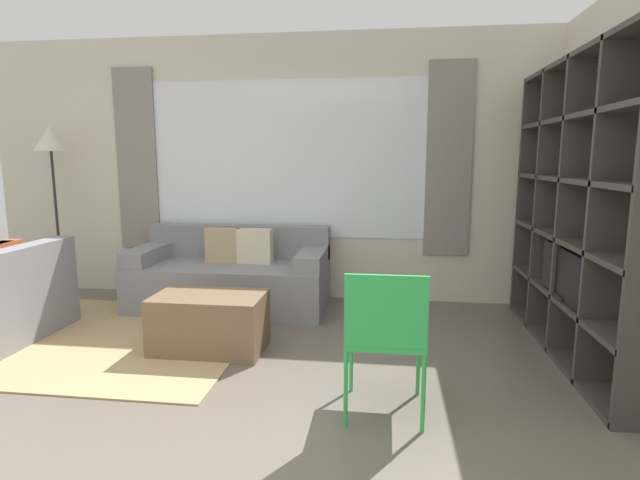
{
  "coord_description": "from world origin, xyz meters",
  "views": [
    {
      "loc": [
        1.03,
        -2.0,
        1.46
      ],
      "look_at": [
        0.53,
        1.71,
        0.85
      ],
      "focal_mm": 28.0,
      "sensor_mm": 36.0,
      "label": 1
    }
  ],
  "objects_px": {
    "ottoman": "(210,323)",
    "couch_main": "(231,277)",
    "folding_chair": "(385,331)",
    "floor_lamp": "(51,150)",
    "shelving_unit": "(589,212)"
  },
  "relations": [
    {
      "from": "couch_main",
      "to": "floor_lamp",
      "type": "height_order",
      "value": "floor_lamp"
    },
    {
      "from": "folding_chair",
      "to": "floor_lamp",
      "type": "bearing_deg",
      "value": -31.87
    },
    {
      "from": "shelving_unit",
      "to": "couch_main",
      "type": "xyz_separation_m",
      "value": [
        -2.97,
        0.84,
        -0.78
      ]
    },
    {
      "from": "shelving_unit",
      "to": "floor_lamp",
      "type": "xyz_separation_m",
      "value": [
        -4.92,
        1.01,
        0.47
      ]
    },
    {
      "from": "shelving_unit",
      "to": "ottoman",
      "type": "xyz_separation_m",
      "value": [
        -2.79,
        -0.3,
        -0.86
      ]
    },
    {
      "from": "shelving_unit",
      "to": "ottoman",
      "type": "distance_m",
      "value": 2.93
    },
    {
      "from": "folding_chair",
      "to": "ottoman",
      "type": "bearing_deg",
      "value": -32.43
    },
    {
      "from": "ottoman",
      "to": "folding_chair",
      "type": "bearing_deg",
      "value": -32.43
    },
    {
      "from": "couch_main",
      "to": "folding_chair",
      "type": "distance_m",
      "value": 2.51
    },
    {
      "from": "couch_main",
      "to": "floor_lamp",
      "type": "distance_m",
      "value": 2.32
    },
    {
      "from": "floor_lamp",
      "to": "folding_chair",
      "type": "distance_m",
      "value": 4.21
    },
    {
      "from": "ottoman",
      "to": "couch_main",
      "type": "bearing_deg",
      "value": 99.2
    },
    {
      "from": "floor_lamp",
      "to": "folding_chair",
      "type": "xyz_separation_m",
      "value": [
        3.47,
        -2.16,
        -1.03
      ]
    },
    {
      "from": "couch_main",
      "to": "folding_chair",
      "type": "height_order",
      "value": "folding_chair"
    },
    {
      "from": "shelving_unit",
      "to": "ottoman",
      "type": "bearing_deg",
      "value": -173.89
    }
  ]
}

